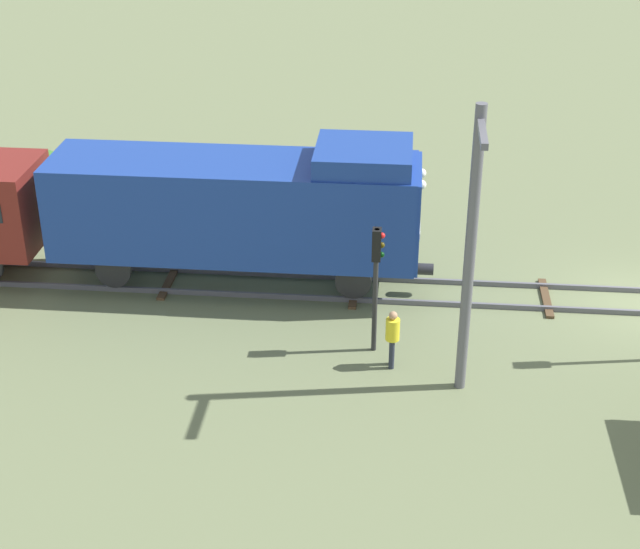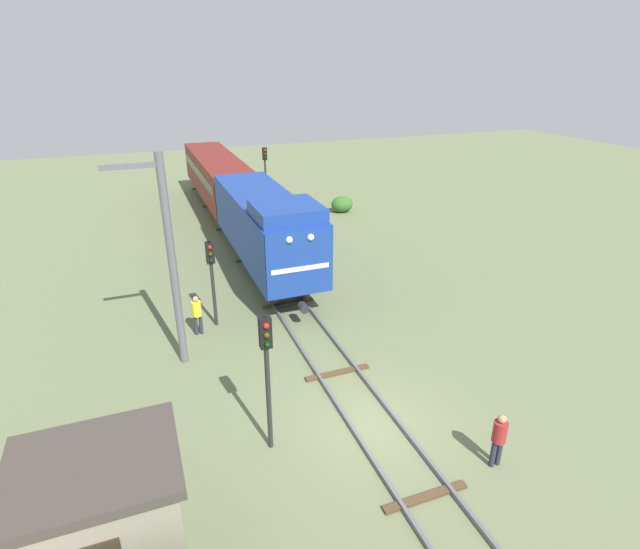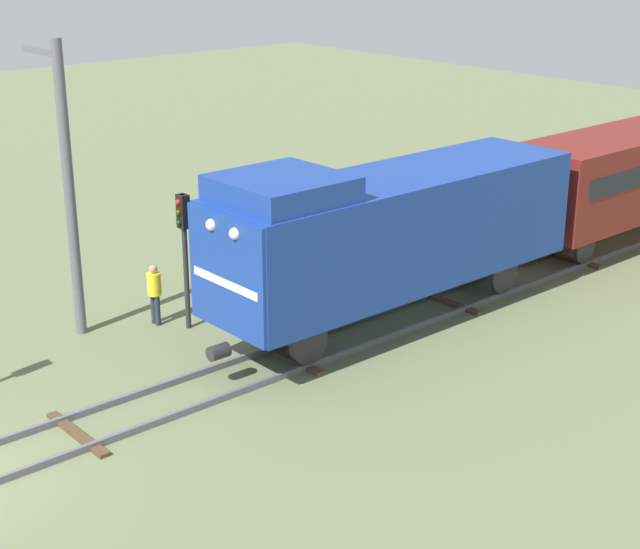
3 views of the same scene
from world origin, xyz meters
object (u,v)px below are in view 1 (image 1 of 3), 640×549
object	(u,v)px
locomotive	(241,205)
catenary_mast	(471,247)
worker_by_signal	(392,335)
traffic_signal_mid	(376,267)

from	to	relation	value
locomotive	catenary_mast	distance (m)	8.39
locomotive	catenary_mast	size ratio (longest dim) A/B	1.51
locomotive	worker_by_signal	bearing A→B (deg)	-131.59
locomotive	traffic_signal_mid	bearing A→B (deg)	-128.84
worker_by_signal	catenary_mast	bearing A→B (deg)	158.23
locomotive	traffic_signal_mid	xyz separation A→B (m)	(-3.40, -4.22, -0.17)
locomotive	traffic_signal_mid	distance (m)	5.42
locomotive	traffic_signal_mid	world-z (taller)	locomotive
locomotive	worker_by_signal	distance (m)	6.57
traffic_signal_mid	catenary_mast	xyz separation A→B (m)	(-1.66, -2.33, 1.50)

